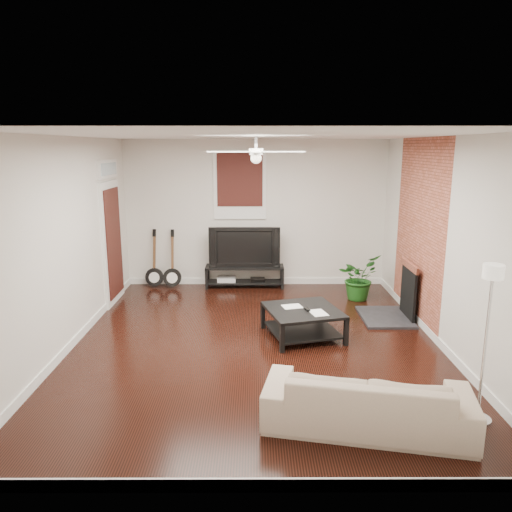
% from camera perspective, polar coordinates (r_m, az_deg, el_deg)
% --- Properties ---
extents(room, '(5.01, 6.01, 2.81)m').
position_cam_1_polar(room, '(6.47, 0.01, 1.38)').
color(room, black).
rests_on(room, ground).
extents(brick_accent, '(0.02, 2.20, 2.80)m').
position_cam_1_polar(brick_accent, '(7.87, 18.45, 2.75)').
color(brick_accent, '#9E4B33').
rests_on(brick_accent, floor).
extents(fireplace, '(0.80, 1.10, 0.92)m').
position_cam_1_polar(fireplace, '(7.99, 16.02, -3.88)').
color(fireplace, black).
rests_on(fireplace, floor).
extents(window_back, '(1.00, 0.06, 1.30)m').
position_cam_1_polar(window_back, '(9.35, -1.90, 8.26)').
color(window_back, '#33100E').
rests_on(window_back, wall_back).
extents(door_left, '(0.08, 1.00, 2.50)m').
position_cam_1_polar(door_left, '(8.72, -16.43, 2.80)').
color(door_left, white).
rests_on(door_left, wall_left).
extents(tv_stand, '(1.50, 0.40, 0.42)m').
position_cam_1_polar(tv_stand, '(9.46, -1.33, -2.40)').
color(tv_stand, black).
rests_on(tv_stand, floor).
extents(tv, '(1.34, 0.18, 0.77)m').
position_cam_1_polar(tv, '(9.34, -1.34, 1.17)').
color(tv, black).
rests_on(tv, tv_stand).
extents(coffee_table, '(1.20, 1.20, 0.41)m').
position_cam_1_polar(coffee_table, '(7.08, 5.46, -7.74)').
color(coffee_table, black).
rests_on(coffee_table, floor).
extents(sofa, '(2.08, 1.15, 0.57)m').
position_cam_1_polar(sofa, '(5.02, 12.81, -15.96)').
color(sofa, tan).
rests_on(sofa, floor).
extents(floor_lamp, '(0.31, 0.31, 1.61)m').
position_cam_1_polar(floor_lamp, '(5.26, 25.17, -9.36)').
color(floor_lamp, silver).
rests_on(floor_lamp, floor).
extents(potted_plant, '(0.94, 0.95, 0.80)m').
position_cam_1_polar(potted_plant, '(8.85, 11.84, -2.45)').
color(potted_plant, '#1B5418').
rests_on(potted_plant, floor).
extents(guitar_left, '(0.37, 0.27, 1.13)m').
position_cam_1_polar(guitar_left, '(9.54, -11.86, -0.33)').
color(guitar_left, black).
rests_on(guitar_left, floor).
extents(guitar_right, '(0.36, 0.26, 1.13)m').
position_cam_1_polar(guitar_right, '(9.44, -9.81, -0.37)').
color(guitar_right, black).
rests_on(guitar_right, floor).
extents(ceiling_fan, '(1.24, 1.24, 0.32)m').
position_cam_1_polar(ceiling_fan, '(6.35, 0.01, 12.06)').
color(ceiling_fan, white).
rests_on(ceiling_fan, ceiling).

